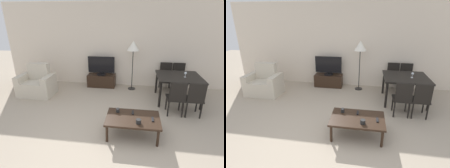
{
  "view_description": "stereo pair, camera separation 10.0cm",
  "coord_description": "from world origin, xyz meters",
  "views": [
    {
      "loc": [
        0.7,
        -2.35,
        2.2
      ],
      "look_at": [
        0.13,
        1.69,
        0.65
      ],
      "focal_mm": 28.0,
      "sensor_mm": 36.0,
      "label": 1
    },
    {
      "loc": [
        0.8,
        -2.34,
        2.2
      ],
      "look_at": [
        0.13,
        1.69,
        0.65
      ],
      "focal_mm": 28.0,
      "sensor_mm": 36.0,
      "label": 2
    }
  ],
  "objects": [
    {
      "name": "cup_white_near",
      "position": [
        0.8,
        0.43,
        0.43
      ],
      "size": [
        0.1,
        0.1,
        0.08
      ],
      "color": "black",
      "rests_on": "coffee_table"
    },
    {
      "name": "coffee_table",
      "position": [
        0.69,
        0.61,
        0.35
      ],
      "size": [
        1.04,
        0.68,
        0.39
      ],
      "color": "black",
      "rests_on": "ground_plane"
    },
    {
      "name": "wine_glass_left",
      "position": [
        2.01,
        2.27,
        0.83
      ],
      "size": [
        0.07,
        0.07,
        0.15
      ],
      "color": "silver",
      "rests_on": "dining_table"
    },
    {
      "name": "ground_plane",
      "position": [
        0.0,
        0.0,
        0.0
      ],
      "size": [
        18.0,
        18.0,
        0.0
      ],
      "primitive_type": "plane",
      "color": "tan"
    },
    {
      "name": "dining_chair_near",
      "position": [
        1.67,
        1.51,
        0.48
      ],
      "size": [
        0.4,
        0.4,
        0.86
      ],
      "color": "black",
      "rests_on": "ground_plane"
    },
    {
      "name": "dining_table",
      "position": [
        1.87,
        2.35,
        0.65
      ],
      "size": [
        1.16,
        1.07,
        0.73
      ],
      "color": "black",
      "rests_on": "ground_plane"
    },
    {
      "name": "armchair",
      "position": [
        -2.22,
        2.2,
        0.33
      ],
      "size": [
        1.0,
        0.68,
        0.93
      ],
      "color": "beige",
      "rests_on": "ground_plane"
    },
    {
      "name": "remote_primary",
      "position": [
        0.69,
        0.79,
        0.4
      ],
      "size": [
        0.04,
        0.15,
        0.02
      ],
      "color": "black",
      "rests_on": "coffee_table"
    },
    {
      "name": "dining_chair_far_left",
      "position": [
        1.67,
        3.19,
        0.48
      ],
      "size": [
        0.4,
        0.4,
        0.86
      ],
      "color": "black",
      "rests_on": "ground_plane"
    },
    {
      "name": "remote_secondary",
      "position": [
        1.07,
        0.58,
        0.4
      ],
      "size": [
        0.04,
        0.15,
        0.02
      ],
      "color": "black",
      "rests_on": "coffee_table"
    },
    {
      "name": "tv_stand",
      "position": [
        -0.43,
        3.14,
        0.21
      ],
      "size": [
        0.92,
        0.41,
        0.41
      ],
      "color": "black",
      "rests_on": "ground_plane"
    },
    {
      "name": "cup_colored_far",
      "position": [
        0.38,
        0.78,
        0.43
      ],
      "size": [
        0.07,
        0.07,
        0.08
      ],
      "color": "black",
      "rests_on": "coffee_table"
    },
    {
      "name": "dining_chair_near_right",
      "position": [
        2.07,
        1.51,
        0.48
      ],
      "size": [
        0.4,
        0.4,
        0.86
      ],
      "color": "black",
      "rests_on": "ground_plane"
    },
    {
      "name": "dining_chair_far",
      "position": [
        2.07,
        3.19,
        0.48
      ],
      "size": [
        0.4,
        0.4,
        0.86
      ],
      "color": "black",
      "rests_on": "ground_plane"
    },
    {
      "name": "wall_back",
      "position": [
        0.0,
        3.42,
        1.35
      ],
      "size": [
        7.61,
        0.06,
        2.7
      ],
      "color": "beige",
      "rests_on": "ground_plane"
    },
    {
      "name": "floor_lamp",
      "position": [
        0.6,
        3.03,
        1.35
      ],
      "size": [
        0.38,
        0.38,
        1.56
      ],
      "color": "black",
      "rests_on": "ground_plane"
    },
    {
      "name": "tv",
      "position": [
        -0.43,
        3.14,
        0.72
      ],
      "size": [
        0.88,
        0.31,
        0.61
      ],
      "color": "black",
      "rests_on": "tv_stand"
    }
  ]
}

